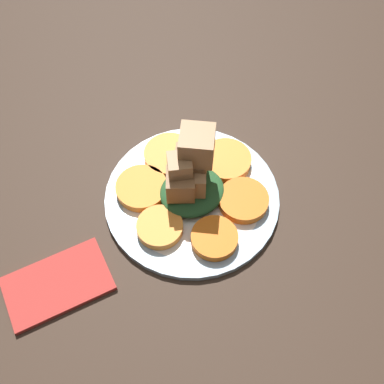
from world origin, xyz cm
name	(u,v)px	position (x,y,z in cm)	size (l,w,h in cm)	color
table_slab	(192,203)	(0.00, 0.00, 1.00)	(120.00, 120.00, 2.00)	#38281E
plate	(192,198)	(0.00, 0.00, 2.52)	(25.49, 25.49, 1.05)	#99B7D1
carrot_slice_0	(243,200)	(-6.05, 4.36, 3.77)	(7.25, 7.25, 1.34)	orange
carrot_slice_1	(226,160)	(-7.23, -2.93, 3.77)	(7.59, 7.59, 1.34)	orange
carrot_slice_2	(172,154)	(-0.39, -7.64, 3.77)	(7.78, 7.78, 1.34)	orange
carrot_slice_3	(142,188)	(6.16, -4.09, 3.77)	(7.52, 7.52, 1.34)	orange
carrot_slice_4	(160,227)	(6.47, 2.95, 3.77)	(6.49, 6.49, 1.34)	orange
carrot_slice_5	(214,238)	(0.50, 7.84, 3.77)	(6.50, 6.50, 1.34)	orange
center_pile	(191,175)	(-0.14, -0.73, 7.39)	(9.48, 9.33, 11.49)	#235128
fork	(181,162)	(-1.10, -5.93, 3.30)	(17.80, 2.49, 0.40)	#B2B2B7
napkin	(58,284)	(21.85, 3.93, 2.40)	(13.62, 8.17, 0.80)	#B2332D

